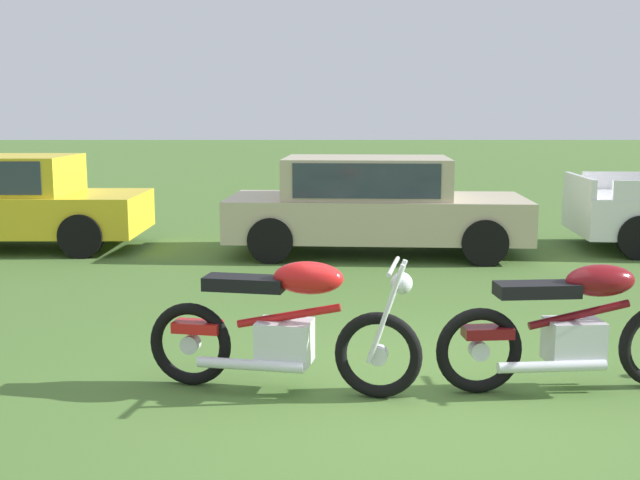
{
  "coord_description": "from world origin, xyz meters",
  "views": [
    {
      "loc": [
        -0.74,
        -5.5,
        2.04
      ],
      "look_at": [
        -0.75,
        1.65,
        0.89
      ],
      "focal_mm": 43.78,
      "sensor_mm": 36.0,
      "label": 1
    }
  ],
  "objects_px": {
    "motorcycle_red": "(286,327)",
    "car_yellow": "(5,197)",
    "car_beige": "(373,200)",
    "motorcycle_maroon": "(576,327)"
  },
  "relations": [
    {
      "from": "motorcycle_red",
      "to": "car_yellow",
      "type": "height_order",
      "value": "car_yellow"
    },
    {
      "from": "car_yellow",
      "to": "car_beige",
      "type": "relative_size",
      "value": 0.92
    },
    {
      "from": "motorcycle_red",
      "to": "car_yellow",
      "type": "xyz_separation_m",
      "value": [
        -4.61,
        6.37,
        0.3
      ]
    },
    {
      "from": "motorcycle_maroon",
      "to": "car_beige",
      "type": "height_order",
      "value": "car_beige"
    },
    {
      "from": "motorcycle_red",
      "to": "car_beige",
      "type": "xyz_separation_m",
      "value": [
        1.03,
        5.9,
        0.31
      ]
    },
    {
      "from": "motorcycle_red",
      "to": "car_yellow",
      "type": "relative_size",
      "value": 0.5
    },
    {
      "from": "motorcycle_red",
      "to": "car_yellow",
      "type": "bearing_deg",
      "value": 136.96
    },
    {
      "from": "motorcycle_maroon",
      "to": "car_yellow",
      "type": "bearing_deg",
      "value": 132.03
    },
    {
      "from": "car_yellow",
      "to": "motorcycle_maroon",
      "type": "bearing_deg",
      "value": -43.18
    },
    {
      "from": "motorcycle_red",
      "to": "car_beige",
      "type": "relative_size",
      "value": 0.46
    }
  ]
}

